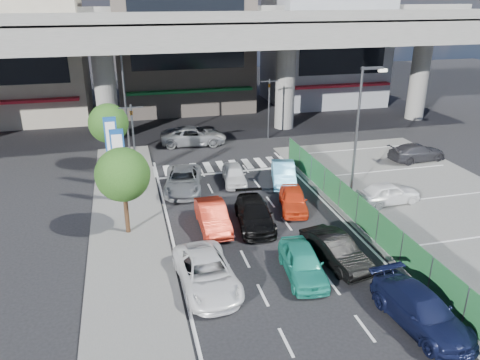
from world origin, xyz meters
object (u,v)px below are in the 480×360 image
object	(u,v)px
signboard_far	(112,142)
sedan_black_mid	(254,214)
wagon_silver_front_left	(183,180)
taxi_orange_right	(293,200)
sedan_white_front_mid	(234,174)
taxi_teal_mid	(303,263)
parked_sedan_dgrey	(417,152)
tree_near	(123,175)
kei_truck_front_right	(283,173)
traffic_light_right	(269,94)
signboard_near	(118,156)
traffic_cone	(349,191)
tree_far	(108,123)
sedan_white_mid_left	(207,273)
taxi_orange_left	(213,216)
street_lamp_left	(127,93)
parked_sedan_white	(388,193)
minivan_navy_back	(421,310)
crossing_wagon_silver	(194,136)
street_lamp_right	(360,121)
hatch_black_mid_right	(335,250)
traffic_light_left	(132,123)

from	to	relation	value
signboard_far	sedan_black_mid	xyz separation A→B (m)	(7.41, -7.66, -2.40)
wagon_silver_front_left	taxi_orange_right	bearing A→B (deg)	-27.28
sedan_white_front_mid	taxi_teal_mid	bearing A→B (deg)	-81.61
sedan_black_mid	parked_sedan_dgrey	size ratio (longest dim) A/B	1.02
signboard_far	tree_near	bearing A→B (deg)	-85.10
kei_truck_front_right	traffic_light_right	bearing A→B (deg)	93.17
signboard_near	traffic_cone	size ratio (longest dim) A/B	7.53
tree_far	sedan_white_mid_left	bearing A→B (deg)	-76.17
sedan_white_mid_left	taxi_orange_left	distance (m)	5.50
street_lamp_left	traffic_cone	xyz separation A→B (m)	(12.94, -12.43, -4.40)
tree_far	wagon_silver_front_left	xyz separation A→B (m)	(4.46, -5.32, -2.70)
signboard_near	sedan_white_mid_left	bearing A→B (deg)	-70.78
taxi_teal_mid	sedan_white_front_mid	xyz separation A→B (m)	(-0.41, 11.59, -0.08)
tree_far	sedan_white_front_mid	world-z (taller)	tree_far
wagon_silver_front_left	sedan_white_front_mid	xyz separation A→B (m)	(3.49, 0.39, -0.08)
taxi_orange_right	kei_truck_front_right	bearing A→B (deg)	92.95
sedan_white_front_mid	parked_sedan_white	size ratio (longest dim) A/B	0.91
tree_near	minivan_navy_back	distance (m)	15.14
crossing_wagon_silver	street_lamp_right	bearing A→B (deg)	-140.70
tree_far	kei_truck_front_right	bearing A→B (deg)	-27.10
tree_near	sedan_black_mid	size ratio (longest dim) A/B	1.05
sedan_white_mid_left	crossing_wagon_silver	world-z (taller)	crossing_wagon_silver
signboard_near	hatch_black_mid_right	distance (m)	13.66
minivan_navy_back	wagon_silver_front_left	bearing A→B (deg)	108.28
taxi_orange_left	wagon_silver_front_left	world-z (taller)	same
tree_far	taxi_orange_left	size ratio (longest dim) A/B	1.15
street_lamp_left	kei_truck_front_right	world-z (taller)	street_lamp_left
sedan_white_mid_left	kei_truck_front_right	world-z (taller)	same
taxi_teal_mid	minivan_navy_back	bearing A→B (deg)	-47.76
tree_near	wagon_silver_front_left	world-z (taller)	tree_near
street_lamp_right	signboard_near	size ratio (longest dim) A/B	1.70
traffic_light_left	traffic_light_right	world-z (taller)	same
tree_far	crossing_wagon_silver	bearing A→B (deg)	32.66
sedan_black_mid	parked_sedan_dgrey	bearing A→B (deg)	32.03
hatch_black_mid_right	kei_truck_front_right	bearing A→B (deg)	72.75
traffic_light_left	minivan_navy_back	xyz separation A→B (m)	(9.94, -18.32, -3.25)
traffic_light_right	signboard_near	world-z (taller)	traffic_light_right
taxi_orange_left	taxi_orange_right	world-z (taller)	taxi_orange_left
traffic_light_right	taxi_orange_right	distance (m)	14.96
traffic_light_left	kei_truck_front_right	world-z (taller)	traffic_light_left
tree_near	minivan_navy_back	xyz separation A→B (m)	(10.74, -10.32, -2.70)
tree_near	kei_truck_front_right	size ratio (longest dim) A/B	1.15
traffic_light_right	wagon_silver_front_left	xyz separation A→B (m)	(-8.84, -9.82, -3.25)
traffic_light_left	parked_sedan_dgrey	bearing A→B (deg)	-4.24
sedan_white_mid_left	parked_sedan_white	distance (m)	13.51
sedan_white_front_mid	traffic_light_left	bearing A→B (deg)	165.51
traffic_cone	street_lamp_right	bearing A→B (deg)	37.29
taxi_teal_mid	sedan_black_mid	xyz separation A→B (m)	(-0.75, 5.35, -0.03)
signboard_near	sedan_white_front_mid	distance (m)	7.92
taxi_teal_mid	crossing_wagon_silver	bearing A→B (deg)	100.62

